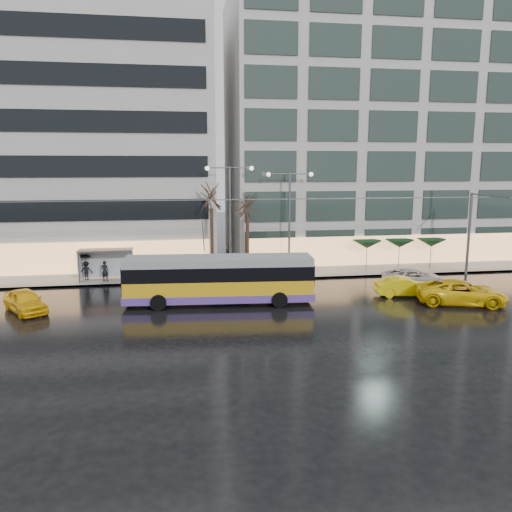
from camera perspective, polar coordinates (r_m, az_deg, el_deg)
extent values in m
plane|color=black|center=(31.41, -4.53, -6.82)|extent=(140.00, 140.00, 0.00)
cube|color=gray|center=(45.08, -3.34, -1.42)|extent=(80.00, 10.00, 0.15)
cube|color=slate|center=(40.27, -2.67, -2.84)|extent=(80.00, 0.10, 0.15)
cube|color=#ABA7A3|center=(50.90, -25.13, 11.53)|extent=(34.00, 14.00, 22.00)
cube|color=#ABA7A3|center=(53.42, 14.97, 13.65)|extent=(32.00, 14.00, 25.00)
cube|color=gold|center=(33.81, -4.22, -3.65)|extent=(12.61, 3.49, 1.56)
cube|color=#5A3C96|center=(33.94, -4.21, -4.50)|extent=(12.65, 3.53, 0.52)
cube|color=black|center=(33.56, -4.25, -1.76)|extent=(12.63, 3.51, 0.93)
cube|color=gray|center=(33.41, -4.26, -0.54)|extent=(12.61, 3.49, 0.52)
cube|color=black|center=(34.20, 6.31, -1.83)|extent=(0.23, 2.39, 1.35)
cube|color=black|center=(34.13, -14.81, -2.14)|extent=(0.23, 2.39, 1.35)
cylinder|color=black|center=(35.45, 2.17, -3.92)|extent=(1.06, 0.44, 1.04)
cylinder|color=black|center=(32.96, 2.71, -5.03)|extent=(1.06, 0.44, 1.04)
cylinder|color=black|center=(35.41, -10.64, -4.11)|extent=(1.06, 0.44, 1.04)
cylinder|color=black|center=(32.92, -11.10, -5.24)|extent=(1.06, 0.44, 1.04)
cylinder|color=#595B60|center=(34.15, -6.05, 2.23)|extent=(0.34, 3.86, 2.73)
cylinder|color=#595B60|center=(34.66, -6.03, 2.35)|extent=(0.34, 3.86, 2.73)
cylinder|color=#595B60|center=(45.76, 23.15, 2.29)|extent=(0.24, 0.24, 7.00)
cube|color=#595B60|center=(43.36, 25.21, 6.26)|extent=(0.10, 5.00, 0.10)
cylinder|color=#595B60|center=(35.91, -3.78, 6.41)|extent=(42.00, 0.04, 0.04)
cylinder|color=#595B60|center=(36.41, -3.85, 6.46)|extent=(42.00, 0.04, 0.04)
cube|color=#595B60|center=(41.40, -16.81, 0.65)|extent=(4.20, 1.60, 0.12)
cube|color=silver|center=(42.30, -16.60, -0.86)|extent=(4.00, 0.05, 2.20)
cube|color=white|center=(41.95, -19.50, -1.11)|extent=(0.10, 1.40, 2.20)
cylinder|color=#595B60|center=(41.27, -19.60, -1.30)|extent=(0.10, 0.10, 2.40)
cylinder|color=#595B60|center=(42.62, -19.26, -0.93)|extent=(0.10, 0.10, 2.40)
cylinder|color=#595B60|center=(40.70, -14.07, -1.16)|extent=(0.10, 0.10, 2.40)
cylinder|color=#595B60|center=(42.07, -13.90, -0.79)|extent=(0.10, 0.10, 2.40)
cylinder|color=#595B60|center=(41.21, -2.98, 3.92)|extent=(0.18, 0.18, 9.00)
cylinder|color=#595B60|center=(40.87, -4.31, 10.03)|extent=(1.80, 0.10, 0.10)
cylinder|color=#595B60|center=(41.05, -1.77, 10.06)|extent=(1.80, 0.10, 0.10)
sphere|color=#FFF2CC|center=(40.81, -5.59, 9.94)|extent=(0.36, 0.36, 0.36)
sphere|color=#FFF2CC|center=(41.17, -0.51, 9.99)|extent=(0.36, 0.36, 0.36)
cylinder|color=#595B60|center=(42.03, 3.83, 3.69)|extent=(0.18, 0.18, 8.50)
cylinder|color=#595B60|center=(41.57, 2.67, 9.37)|extent=(1.80, 0.10, 0.10)
cylinder|color=#595B60|center=(41.97, 5.12, 9.35)|extent=(1.80, 0.10, 0.10)
sphere|color=#FFF2CC|center=(41.40, 1.44, 9.30)|extent=(0.36, 0.36, 0.36)
sphere|color=#FFF2CC|center=(42.19, 6.32, 9.26)|extent=(0.36, 0.36, 0.36)
cylinder|color=black|center=(41.50, -5.05, 1.57)|extent=(0.28, 0.28, 5.60)
cylinder|color=black|center=(42.05, -0.98, 1.24)|extent=(0.28, 0.28, 4.90)
cylinder|color=#595B60|center=(44.73, 12.51, -0.21)|extent=(0.06, 0.06, 2.20)
cone|color=#0E341A|center=(44.53, 12.57, 1.31)|extent=(2.50, 2.50, 0.70)
cylinder|color=#595B60|center=(45.90, 16.00, -0.10)|extent=(0.06, 0.06, 2.20)
cone|color=#0E341A|center=(45.70, 16.08, 1.38)|extent=(2.50, 2.50, 0.70)
cylinder|color=#595B60|center=(47.23, 19.31, 0.00)|extent=(0.06, 0.06, 2.20)
cone|color=#0E341A|center=(47.04, 19.40, 1.44)|extent=(2.50, 2.50, 0.70)
imported|color=yellow|center=(35.10, -24.88, -4.69)|extent=(3.80, 4.50, 1.45)
imported|color=yellow|center=(37.26, 16.62, -3.37)|extent=(4.36, 1.99, 1.39)
imported|color=yellow|center=(36.39, 22.42, -3.86)|extent=(6.39, 4.38, 1.62)
imported|color=silver|center=(40.55, 17.60, -2.37)|extent=(5.24, 3.46, 1.34)
imported|color=black|center=(41.38, -16.88, -1.64)|extent=(0.69, 0.54, 1.65)
imported|color=#E04A8D|center=(41.21, -16.94, -0.39)|extent=(1.18, 1.20, 0.88)
imported|color=black|center=(42.75, -12.16, -1.05)|extent=(1.01, 0.95, 1.65)
imported|color=black|center=(42.26, -18.82, -1.59)|extent=(1.08, 0.75, 1.53)
imported|color=black|center=(42.08, -18.90, -0.28)|extent=(0.97, 0.97, 0.72)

